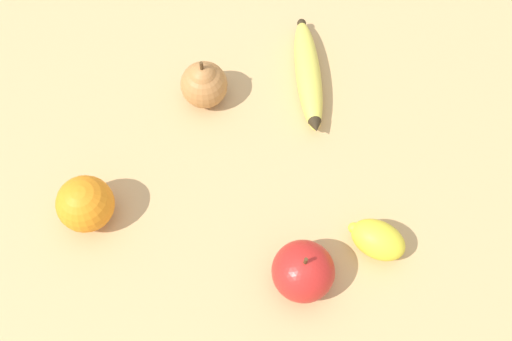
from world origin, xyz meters
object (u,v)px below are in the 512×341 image
Objects in this scene: apple at (303,271)px; lemon at (378,240)px; pear at (206,83)px; orange at (85,204)px; banana at (308,75)px.

apple is 0.11m from lemon.
orange is at bearing 51.96° from pear.
pear is at bearing -128.04° from orange.
orange is at bearing -6.06° from lemon.
apple is 0.96× the size of lemon.
pear is at bearing -44.92° from lemon.
lemon is at bearing 12.77° from banana.
pear reaches higher than banana.
lemon is at bearing -154.73° from apple.
banana is at bearing -72.64° from lemon.
apple is at bearing 115.70° from pear.
lemon is (-0.08, 0.26, 0.01)m from banana.
pear reaches higher than apple.
orange is 0.29m from apple.
pear is 1.03× the size of apple.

